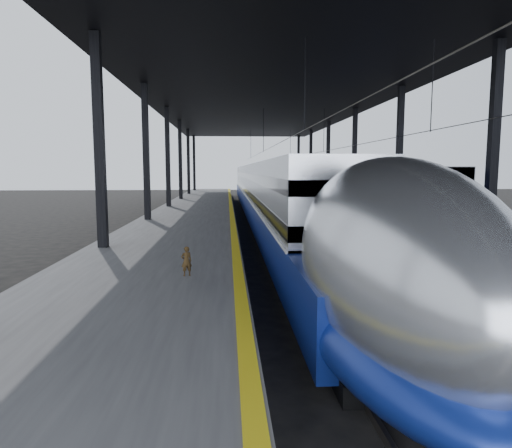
{
  "coord_description": "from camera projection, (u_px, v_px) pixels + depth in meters",
  "views": [
    {
      "loc": [
        -1.0,
        -12.75,
        3.96
      ],
      "look_at": [
        0.04,
        3.73,
        2.0
      ],
      "focal_mm": 32.0,
      "sensor_mm": 36.0,
      "label": 1
    }
  ],
  "objects": [
    {
      "name": "ground",
      "position": [
        263.0,
        308.0,
        13.16
      ],
      "size": [
        160.0,
        160.0,
        0.0
      ],
      "primitive_type": "plane",
      "color": "black",
      "rests_on": "ground"
    },
    {
      "name": "platform",
      "position": [
        193.0,
        218.0,
        32.71
      ],
      "size": [
        6.0,
        80.0,
        1.0
      ],
      "primitive_type": "cube",
      "color": "#4C4C4F",
      "rests_on": "ground"
    },
    {
      "name": "yellow_strip",
      "position": [
        231.0,
        211.0,
        32.82
      ],
      "size": [
        0.3,
        80.0,
        0.01
      ],
      "primitive_type": "cube",
      "color": "yellow",
      "rests_on": "platform"
    },
    {
      "name": "rails",
      "position": [
        303.0,
        223.0,
        33.26
      ],
      "size": [
        6.52,
        80.0,
        0.16
      ],
      "color": "slate",
      "rests_on": "ground"
    },
    {
      "name": "canopy",
      "position": [
        268.0,
        96.0,
        32.03
      ],
      "size": [
        18.0,
        75.0,
        9.47
      ],
      "color": "black",
      "rests_on": "ground"
    },
    {
      "name": "tgv_train",
      "position": [
        265.0,
        195.0,
        35.89
      ],
      "size": [
        3.04,
        65.2,
        4.36
      ],
      "color": "#B8BAC0",
      "rests_on": "ground"
    },
    {
      "name": "second_train",
      "position": [
        309.0,
        189.0,
        44.6
      ],
      "size": [
        2.97,
        56.05,
        4.1
      ],
      "color": "navy",
      "rests_on": "ground"
    },
    {
      "name": "child",
      "position": [
        186.0,
        261.0,
        12.76
      ],
      "size": [
        0.35,
        0.29,
        0.84
      ],
      "primitive_type": "imported",
      "rotation": [
        0.0,
        0.0,
        3.47
      ],
      "color": "#483318",
      "rests_on": "platform"
    }
  ]
}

